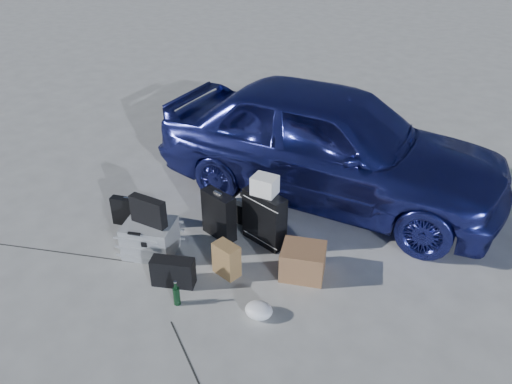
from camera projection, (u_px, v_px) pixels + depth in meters
ground at (196, 270)px, 5.34m from camera, size 60.00×60.00×0.00m
car at (329, 143)px, 6.34m from camera, size 4.46×1.89×1.51m
pelican_case at (150, 238)px, 5.51m from camera, size 0.64×0.58×0.39m
laptop_bag at (148, 211)px, 5.33m from camera, size 0.42×0.11×0.32m
briefcase at (131, 212)px, 5.99m from camera, size 0.48×0.21×0.36m
suitcase_left at (219, 215)px, 5.75m from camera, size 0.46×0.27×0.57m
suitcase_right at (264, 218)px, 5.63m from camera, size 0.56×0.33×0.63m
white_carton at (265, 185)px, 5.42m from camera, size 0.27×0.22×0.21m
duffel_bag at (257, 213)px, 6.03m from camera, size 0.60×0.26×0.30m
flat_box_white at (255, 200)px, 5.93m from camera, size 0.42×0.32×0.07m
flat_box_black at (256, 196)px, 5.89m from camera, size 0.36×0.31×0.07m
kraft_bag at (227, 260)px, 5.20m from camera, size 0.31×0.23×0.37m
cardboard_box at (303, 261)px, 5.20m from camera, size 0.54×0.50×0.33m
plastic_bag at (259, 310)px, 4.71m from camera, size 0.30×0.27×0.15m
messenger_bag at (173, 272)px, 5.07m from camera, size 0.47×0.31×0.31m
green_bottle at (176, 293)px, 4.83m from camera, size 0.09×0.09×0.27m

